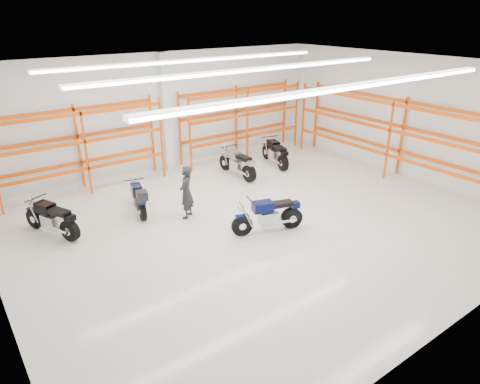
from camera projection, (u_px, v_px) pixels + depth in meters
ground at (259, 220)px, 13.01m from camera, size 14.00×14.00×0.00m
room_shell at (260, 113)px, 11.74m from camera, size 14.02×12.02×4.51m
motorcycle_main at (271, 216)px, 12.20m from camera, size 2.09×0.95×1.05m
motorcycle_back_a at (53, 220)px, 11.98m from camera, size 1.06×1.99×1.04m
motorcycle_back_b at (139, 199)px, 13.30m from camera, size 0.79×1.95×1.01m
motorcycle_back_c at (238, 164)px, 16.27m from camera, size 0.73×2.20×1.08m
motorcycle_back_d at (276, 154)px, 17.46m from camera, size 0.91×2.16×1.08m
standing_man at (186, 192)px, 12.91m from camera, size 0.72×0.69×1.66m
structural_column at (166, 113)px, 16.45m from camera, size 0.32×0.32×4.50m
pallet_racking_back_left at (81, 141)px, 14.53m from camera, size 5.67×0.87×3.00m
pallet_racking_back_right at (242, 115)px, 18.23m from camera, size 5.67×0.87×3.00m
pallet_racking_side at (397, 130)px, 15.82m from camera, size 0.87×9.07×3.00m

